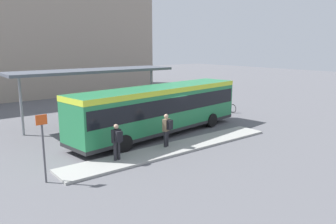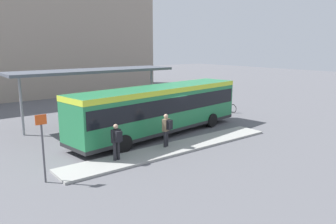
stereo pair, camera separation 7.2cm
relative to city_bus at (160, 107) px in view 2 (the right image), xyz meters
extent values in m
plane|color=#5B5B60|center=(-0.01, 0.00, -1.76)|extent=(120.00, 120.00, 0.00)
cube|color=#9E9E99|center=(-1.18, -2.90, -1.70)|extent=(12.78, 1.80, 0.12)
cube|color=#237A47|center=(-0.01, 0.00, -0.09)|extent=(12.39, 4.02, 2.64)
cube|color=#C6DB33|center=(-0.01, 0.00, 1.08)|extent=(12.41, 4.04, 0.30)
cube|color=black|center=(-0.01, 0.00, 0.23)|extent=(12.15, 4.02, 0.92)
cube|color=black|center=(6.00, 0.81, 0.23)|extent=(0.38, 2.20, 1.02)
cube|color=#28282B|center=(-0.01, 0.00, -1.31)|extent=(12.40, 4.03, 0.20)
cylinder|color=black|center=(3.58, 1.65, -1.29)|extent=(0.96, 0.40, 0.93)
cylinder|color=black|center=(3.89, -0.64, -1.29)|extent=(0.96, 0.40, 0.93)
cylinder|color=black|center=(-3.90, 0.63, -1.29)|extent=(0.96, 0.40, 0.93)
cylinder|color=black|center=(-3.59, -1.65, -1.29)|extent=(0.96, 0.40, 0.93)
cylinder|color=#232328|center=(-1.61, -2.55, -1.21)|extent=(0.16, 0.16, 0.87)
cylinder|color=#232328|center=(-1.43, -2.48, -1.21)|extent=(0.16, 0.16, 0.87)
cube|color=#7A664C|center=(-1.52, -2.51, -0.45)|extent=(0.49, 0.38, 0.65)
cube|color=black|center=(-1.43, -2.72, -0.41)|extent=(0.38, 0.32, 0.49)
sphere|color=tan|center=(-1.52, -2.51, 0.02)|extent=(0.23, 0.23, 0.23)
cylinder|color=#232328|center=(-4.73, -2.73, -1.21)|extent=(0.16, 0.16, 0.85)
cylinder|color=#232328|center=(-4.54, -2.72, -1.21)|extent=(0.16, 0.16, 0.85)
cube|color=black|center=(-4.64, -2.73, -0.47)|extent=(0.43, 0.25, 0.64)
cube|color=black|center=(-4.63, -2.94, -0.44)|extent=(0.33, 0.22, 0.48)
sphere|color=tan|center=(-4.64, -2.73, -0.02)|extent=(0.23, 0.23, 0.23)
torus|color=black|center=(8.68, 1.63, -1.40)|extent=(0.07, 0.73, 0.73)
torus|color=black|center=(8.72, 2.63, -1.40)|extent=(0.07, 0.73, 0.73)
cylinder|color=black|center=(8.70, 2.13, -1.16)|extent=(0.06, 0.78, 0.04)
cylinder|color=black|center=(8.71, 2.31, -1.22)|extent=(0.04, 0.04, 0.36)
cube|color=black|center=(8.71, 2.31, -1.04)|extent=(0.08, 0.18, 0.04)
cylinder|color=black|center=(8.69, 1.73, -1.07)|extent=(0.48, 0.05, 0.03)
torus|color=black|center=(8.67, 3.30, -1.40)|extent=(0.13, 0.73, 0.73)
torus|color=black|center=(8.55, 2.32, -1.40)|extent=(0.13, 0.73, 0.73)
cylinder|color=gold|center=(8.61, 2.81, -1.16)|extent=(0.13, 0.77, 0.04)
cylinder|color=gold|center=(8.59, 2.64, -1.22)|extent=(0.04, 0.04, 0.36)
cube|color=black|center=(8.59, 2.64, -1.05)|extent=(0.09, 0.19, 0.04)
cylinder|color=gold|center=(8.66, 3.20, -1.08)|extent=(0.48, 0.09, 0.03)
torus|color=black|center=(8.80, 3.99, -1.40)|extent=(0.06, 0.73, 0.73)
torus|color=black|center=(8.79, 3.01, -1.40)|extent=(0.06, 0.73, 0.73)
cylinder|color=red|center=(8.79, 3.50, -1.16)|extent=(0.05, 0.77, 0.04)
cylinder|color=red|center=(8.79, 3.32, -1.22)|extent=(0.04, 0.04, 0.36)
cube|color=black|center=(8.79, 3.32, -1.05)|extent=(0.07, 0.18, 0.04)
cylinder|color=red|center=(8.80, 3.89, -1.08)|extent=(0.48, 0.04, 0.03)
cube|color=#4C515B|center=(-1.91, 5.08, 1.99)|extent=(11.42, 2.96, 0.18)
cylinder|color=gray|center=(-6.77, 5.08, 0.07)|extent=(0.16, 0.16, 3.66)
cylinder|color=gray|center=(2.94, 5.08, 0.07)|extent=(0.16, 0.16, 3.66)
cylinder|color=#4C4C51|center=(-8.07, -3.01, -0.56)|extent=(0.08, 0.08, 2.40)
cube|color=#D84C19|center=(-8.07, -3.01, 0.84)|extent=(0.44, 0.03, 0.40)
cube|color=gray|center=(-1.72, 24.09, 4.26)|extent=(28.68, 11.49, 12.03)
camera|label=1|loc=(-11.90, -15.79, 3.65)|focal=35.00mm
camera|label=2|loc=(-11.84, -15.83, 3.65)|focal=35.00mm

